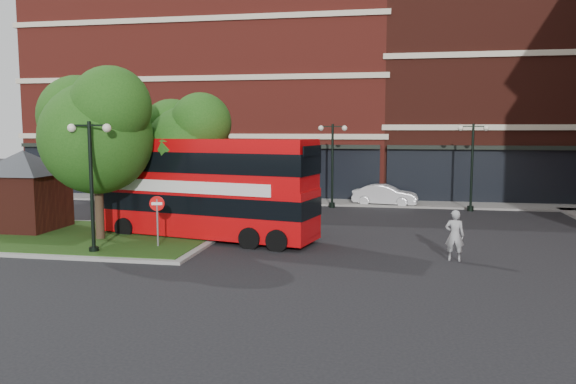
% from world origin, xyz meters
% --- Properties ---
extents(ground, '(120.00, 120.00, 0.00)m').
position_xyz_m(ground, '(0.00, 0.00, 0.00)').
color(ground, black).
rests_on(ground, ground).
extents(pavement_far, '(44.00, 3.00, 0.12)m').
position_xyz_m(pavement_far, '(0.00, 16.50, 0.06)').
color(pavement_far, slate).
rests_on(pavement_far, ground).
extents(terrace_far_left, '(26.00, 12.00, 14.00)m').
position_xyz_m(terrace_far_left, '(-8.00, 24.00, 7.00)').
color(terrace_far_left, maroon).
rests_on(terrace_far_left, ground).
extents(terrace_far_right, '(18.00, 12.00, 16.00)m').
position_xyz_m(terrace_far_right, '(14.00, 24.00, 8.00)').
color(terrace_far_right, '#471911').
rests_on(terrace_far_right, ground).
extents(traffic_island, '(12.60, 7.60, 0.15)m').
position_xyz_m(traffic_island, '(-8.00, 3.00, 0.07)').
color(traffic_island, gray).
rests_on(traffic_island, ground).
extents(kiosk, '(6.51, 6.51, 3.60)m').
position_xyz_m(kiosk, '(-11.00, 4.00, 2.32)').
color(kiosk, '#471911').
rests_on(kiosk, traffic_island).
extents(tree_island_west, '(5.40, 4.71, 7.21)m').
position_xyz_m(tree_island_west, '(-6.60, 2.58, 4.79)').
color(tree_island_west, '#2D2116').
rests_on(tree_island_west, ground).
extents(tree_island_east, '(4.46, 3.90, 6.29)m').
position_xyz_m(tree_island_east, '(-3.58, 5.06, 4.24)').
color(tree_island_east, '#2D2116').
rests_on(tree_island_east, ground).
extents(lamp_island, '(1.72, 0.36, 5.00)m').
position_xyz_m(lamp_island, '(-5.50, 0.20, 2.83)').
color(lamp_island, black).
rests_on(lamp_island, ground).
extents(lamp_far_left, '(1.72, 0.36, 5.00)m').
position_xyz_m(lamp_far_left, '(2.00, 14.50, 2.83)').
color(lamp_far_left, black).
rests_on(lamp_far_left, ground).
extents(lamp_far_right, '(1.72, 0.36, 5.00)m').
position_xyz_m(lamp_far_right, '(10.00, 14.50, 2.83)').
color(lamp_far_right, black).
rests_on(lamp_far_right, ground).
extents(bus, '(10.15, 4.34, 3.78)m').
position_xyz_m(bus, '(-2.46, 4.00, 2.48)').
color(bus, '#C1070A').
rests_on(bus, ground).
extents(woman, '(0.72, 0.52, 1.85)m').
position_xyz_m(woman, '(7.73, 1.65, 0.92)').
color(woman, gray).
rests_on(woman, ground).
extents(car_silver, '(3.75, 1.66, 1.25)m').
position_xyz_m(car_silver, '(-6.71, 16.00, 0.63)').
color(car_silver, silver).
rests_on(car_silver, ground).
extents(car_white, '(4.07, 1.89, 1.29)m').
position_xyz_m(car_white, '(5.12, 16.00, 0.65)').
color(car_white, white).
rests_on(car_white, ground).
extents(no_entry_sign, '(0.58, 0.17, 2.12)m').
position_xyz_m(no_entry_sign, '(-3.50, 1.50, 1.51)').
color(no_entry_sign, slate).
rests_on(no_entry_sign, ground).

